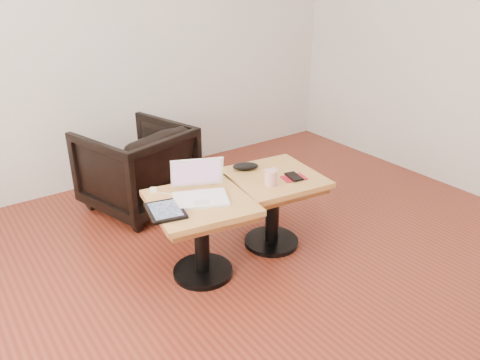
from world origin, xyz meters
TOP-DOWN VIEW (x-y plane):
  - room_shell at (0.00, 0.00)m, footprint 4.52×4.52m
  - side_table_left at (-0.12, 0.62)m, footprint 0.63×0.63m
  - side_table_right at (0.43, 0.64)m, footprint 0.61×0.61m
  - laptop at (-0.10, 0.65)m, footprint 0.39×0.38m
  - tablet at (-0.34, 0.60)m, footprint 0.23×0.27m
  - charging_adapter at (-0.28, 0.87)m, footprint 0.05×0.05m
  - glasses_case at (0.34, 0.81)m, footprint 0.18×0.14m
  - striped_cup at (0.33, 0.54)m, footprint 0.09×0.09m
  - earbuds_tangle at (0.49, 0.71)m, footprint 0.07×0.05m
  - phone_on_sleeve at (0.51, 0.53)m, footprint 0.16×0.14m
  - armchair at (-0.06, 1.65)m, footprint 0.86×0.87m

SIDE VIEW (x-z plane):
  - armchair at x=-0.06m, z-range 0.00..0.64m
  - side_table_left at x=-0.12m, z-range 0.13..0.62m
  - side_table_right at x=0.43m, z-range 0.13..0.62m
  - earbuds_tangle at x=0.49m, z-range 0.50..0.51m
  - phone_on_sleeve at x=0.51m, z-range 0.50..0.52m
  - tablet at x=-0.34m, z-range 0.50..0.52m
  - charging_adapter at x=-0.28m, z-range 0.50..0.52m
  - glasses_case at x=0.34m, z-range 0.50..0.55m
  - laptop at x=-0.10m, z-range 0.44..0.65m
  - striped_cup at x=0.33m, z-range 0.50..0.59m
  - room_shell at x=0.00m, z-range 0.00..2.71m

